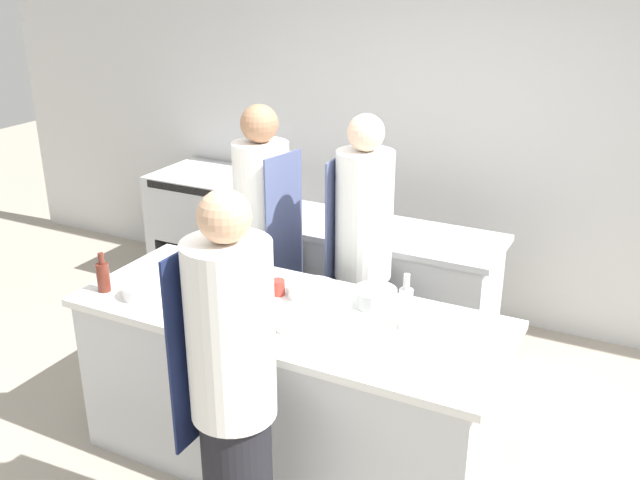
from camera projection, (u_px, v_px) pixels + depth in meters
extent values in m
plane|color=#A89E8E|center=(291.00, 457.00, 3.87)|extent=(16.00, 16.00, 0.00)
cube|color=silver|center=(433.00, 126.00, 5.11)|extent=(8.00, 0.06, 2.80)
cube|color=silver|center=(289.00, 390.00, 3.71)|extent=(2.10, 0.82, 0.86)
cube|color=white|center=(288.00, 313.00, 3.55)|extent=(2.18, 0.86, 0.04)
cube|color=silver|center=(359.00, 291.00, 4.81)|extent=(1.78, 0.59, 0.86)
cube|color=silver|center=(361.00, 229.00, 4.64)|extent=(1.85, 0.61, 0.04)
cube|color=silver|center=(218.00, 228.00, 5.83)|extent=(0.96, 0.69, 0.92)
cube|color=black|center=(195.00, 266.00, 5.63)|extent=(0.77, 0.01, 0.32)
cube|color=black|center=(190.00, 190.00, 5.40)|extent=(0.82, 0.01, 0.06)
cylinder|color=white|center=(230.00, 332.00, 2.75)|extent=(0.35, 0.35, 0.74)
cube|color=#19234C|center=(195.00, 345.00, 2.87)|extent=(0.01, 0.33, 0.85)
sphere|color=tan|center=(224.00, 216.00, 2.58)|extent=(0.20, 0.20, 0.20)
cylinder|color=black|center=(265.00, 311.00, 4.60)|extent=(0.29, 0.29, 0.80)
cylinder|color=white|center=(262.00, 200.00, 4.32)|extent=(0.34, 0.34, 0.71)
cube|color=#4C567F|center=(284.00, 222.00, 4.25)|extent=(0.07, 0.32, 0.83)
sphere|color=#9E7051|center=(259.00, 124.00, 4.14)|extent=(0.23, 0.23, 0.23)
cylinder|color=black|center=(361.00, 336.00, 4.29)|extent=(0.28, 0.28, 0.81)
cylinder|color=silver|center=(364.00, 215.00, 4.01)|extent=(0.33, 0.33, 0.74)
cube|color=#4C567F|center=(336.00, 229.00, 4.11)|extent=(0.03, 0.31, 0.85)
sphere|color=beige|center=(366.00, 133.00, 3.83)|extent=(0.21, 0.21, 0.21)
cylinder|color=silver|center=(405.00, 309.00, 3.33)|extent=(0.07, 0.07, 0.20)
cylinder|color=silver|center=(407.00, 282.00, 3.28)|extent=(0.03, 0.03, 0.08)
cylinder|color=#5B2319|center=(103.00, 277.00, 3.71)|extent=(0.07, 0.07, 0.15)
cylinder|color=#5B2319|center=(101.00, 259.00, 3.67)|extent=(0.03, 0.03, 0.06)
cylinder|color=#B2A84C|center=(214.00, 312.00, 3.31)|extent=(0.08, 0.08, 0.19)
cylinder|color=#B2A84C|center=(212.00, 287.00, 3.26)|extent=(0.03, 0.03, 0.07)
cylinder|color=#19471E|center=(265.00, 264.00, 3.84)|extent=(0.07, 0.07, 0.18)
cylinder|color=#19471E|center=(264.00, 243.00, 3.80)|extent=(0.03, 0.03, 0.07)
cylinder|color=white|center=(143.00, 291.00, 3.66)|extent=(0.21, 0.21, 0.07)
cylinder|color=white|center=(313.00, 291.00, 3.67)|extent=(0.26, 0.26, 0.06)
cylinder|color=white|center=(295.00, 319.00, 3.36)|extent=(0.21, 0.21, 0.08)
cylinder|color=#B7BABC|center=(375.00, 297.00, 3.58)|extent=(0.22, 0.22, 0.09)
cylinder|color=#B2382D|center=(278.00, 287.00, 3.68)|extent=(0.08, 0.08, 0.08)
cube|color=white|center=(432.00, 355.00, 3.12)|extent=(0.44, 0.22, 0.01)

